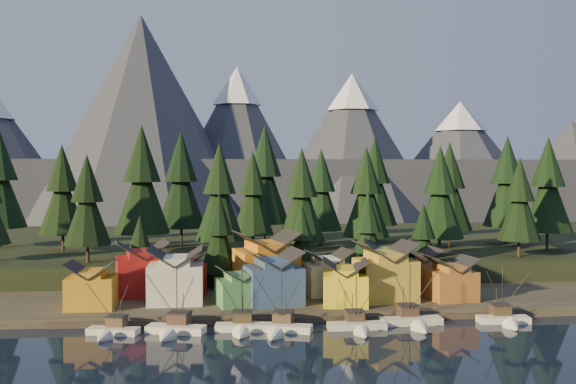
{
  "coord_description": "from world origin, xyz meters",
  "views": [
    {
      "loc": [
        -10.97,
        -91.73,
        25.85
      ],
      "look_at": [
        1.18,
        30.0,
        21.58
      ],
      "focal_mm": 40.0,
      "sensor_mm": 36.0,
      "label": 1
    }
  ],
  "objects": [
    {
      "name": "tree_hill_5",
      "position": [
        -12.0,
        50.0,
        20.18
      ],
      "size": [
        11.14,
        11.14,
        25.95
      ],
      "color": "#332319",
      "rests_on": "hillside"
    },
    {
      "name": "tree_hill_4",
      "position": [
        -22.0,
        75.0,
        22.35
      ],
      "size": [
        12.84,
        12.84,
        29.91
      ],
      "color": "#332319",
      "rests_on": "hillside"
    },
    {
      "name": "tree_hill_8",
      "position": [
        14.0,
        72.0,
        19.83
      ],
      "size": [
        10.86,
        10.86,
        25.3
      ],
      "color": "#332319",
      "rests_on": "hillside"
    },
    {
      "name": "house_front_1",
      "position": [
        -19.84,
        26.19,
        6.85
      ],
      "size": [
        9.96,
        9.57,
        10.18
      ],
      "rotation": [
        0.0,
        0.0,
        0.01
      ],
      "color": "beige",
      "rests_on": "shore_strip"
    },
    {
      "name": "tree_hill_9",
      "position": [
        22.0,
        55.0,
        19.87
      ],
      "size": [
        10.89,
        10.89,
        25.37
      ],
      "color": "#332319",
      "rests_on": "hillside"
    },
    {
      "name": "mountain_ridge",
      "position": [
        -4.2,
        213.59,
        26.06
      ],
      "size": [
        560.0,
        190.0,
        90.0
      ],
      "color": "#404252",
      "rests_on": "ground"
    },
    {
      "name": "tree_shore_0",
      "position": [
        -28.0,
        40.0,
        9.82
      ],
      "size": [
        6.54,
        6.54,
        15.24
      ],
      "color": "#332319",
      "rests_on": "shore_strip"
    },
    {
      "name": "boat_0",
      "position": [
        -28.62,
        9.42,
        1.9
      ],
      "size": [
        8.62,
        9.06,
        9.88
      ],
      "rotation": [
        0.0,
        0.0,
        -0.23
      ],
      "color": "beige",
      "rests_on": "ground"
    },
    {
      "name": "tree_shore_2",
      "position": [
        5.0,
        40.0,
        10.97
      ],
      "size": [
        7.44,
        7.44,
        17.34
      ],
      "color": "#332319",
      "rests_on": "shore_strip"
    },
    {
      "name": "house_front_0",
      "position": [
        -34.27,
        22.97,
        5.77
      ],
      "size": [
        8.2,
        7.75,
        8.13
      ],
      "rotation": [
        0.0,
        0.0,
        0.01
      ],
      "color": "#C0801B",
      "rests_on": "shore_strip"
    },
    {
      "name": "ground",
      "position": [
        0.0,
        0.0,
        0.0
      ],
      "size": [
        500.0,
        500.0,
        0.0
      ],
      "primitive_type": "plane",
      "color": "black",
      "rests_on": "ground"
    },
    {
      "name": "boat_6",
      "position": [
        35.8,
        10.42,
        2.11
      ],
      "size": [
        8.97,
        9.67,
        10.83
      ],
      "rotation": [
        0.0,
        0.0,
        -0.07
      ],
      "color": "white",
      "rests_on": "ground"
    },
    {
      "name": "tree_hill_12",
      "position": [
        46.0,
        66.0,
        20.71
      ],
      "size": [
        11.55,
        11.55,
        26.91
      ],
      "color": "#332319",
      "rests_on": "hillside"
    },
    {
      "name": "tree_hill_17",
      "position": [
        68.0,
        58.0,
        21.3
      ],
      "size": [
        12.01,
        12.01,
        27.98
      ],
      "color": "#332319",
      "rests_on": "hillside"
    },
    {
      "name": "boat_5",
      "position": [
        20.09,
        10.7,
        2.04
      ],
      "size": [
        10.64,
        11.51,
        11.22
      ],
      "rotation": [
        0.0,
        0.0,
        0.04
      ],
      "color": "silver",
      "rests_on": "ground"
    },
    {
      "name": "tree_hill_6",
      "position": [
        -4.0,
        65.0,
        19.43
      ],
      "size": [
        10.55,
        10.55,
        24.57
      ],
      "color": "#332319",
      "rests_on": "hillside"
    },
    {
      "name": "tree_hill_1",
      "position": [
        -50.0,
        68.0,
        20.25
      ],
      "size": [
        11.19,
        11.19,
        26.07
      ],
      "color": "#332319",
      "rests_on": "hillside"
    },
    {
      "name": "house_back_4",
      "position": [
        21.36,
        32.15,
        6.88
      ],
      "size": [
        11.18,
        10.89,
        10.26
      ],
      "rotation": [
        0.0,
        0.0,
        -0.22
      ],
      "color": "#4F8146",
      "rests_on": "shore_strip"
    },
    {
      "name": "house_front_5",
      "position": [
        18.86,
        24.64,
        7.2
      ],
      "size": [
        11.27,
        10.44,
        10.85
      ],
      "rotation": [
        0.0,
        0.0,
        0.11
      ],
      "color": "gold",
      "rests_on": "shore_strip"
    },
    {
      "name": "house_back_3",
      "position": [
        9.01,
        31.11,
        6.08
      ],
      "size": [
        9.58,
        8.77,
        8.73
      ],
      "rotation": [
        0.0,
        0.0,
        0.14
      ],
      "color": "silver",
      "rests_on": "shore_strip"
    },
    {
      "name": "tree_hill_10",
      "position": [
        30.0,
        80.0,
        21.69
      ],
      "size": [
        12.32,
        12.32,
        28.69
      ],
      "color": "#332319",
      "rests_on": "hillside"
    },
    {
      "name": "tree_hill_3",
      "position": [
        -30.0,
        60.0,
        22.57
      ],
      "size": [
        13.01,
        13.01,
        30.31
      ],
      "color": "#332319",
      "rests_on": "hillside"
    },
    {
      "name": "house_back_0",
      "position": [
        -26.84,
        33.96,
        6.96
      ],
      "size": [
        11.27,
        10.98,
        10.41
      ],
      "rotation": [
        0.0,
        0.0,
        0.21
      ],
      "color": "maroon",
      "rests_on": "shore_strip"
    },
    {
      "name": "boat_2",
      "position": [
        -8.28,
        9.61,
        2.08
      ],
      "size": [
        8.96,
        9.63,
        10.7
      ],
      "rotation": [
        0.0,
        0.0,
        -0.08
      ],
      "color": "white",
      "rests_on": "ground"
    },
    {
      "name": "hillside",
      "position": [
        0.0,
        90.0,
        3.0
      ],
      "size": [
        420.0,
        100.0,
        6.0
      ],
      "primitive_type": "cube",
      "color": "black",
      "rests_on": "ground"
    },
    {
      "name": "house_back_2",
      "position": [
        -2.77,
        34.22,
        7.83
      ],
      "size": [
        13.51,
        12.82,
        12.06
      ],
      "rotation": [
        0.0,
        0.0,
        0.24
      ],
      "color": "orange",
      "rests_on": "shore_strip"
    },
    {
      "name": "tree_hill_15",
      "position": [
        0.0,
        82.0,
        23.52
      ],
      "size": [
        13.75,
        13.75,
        32.04
      ],
      "color": "#332319",
      "rests_on": "hillside"
    },
    {
      "name": "tree_hill_13",
      "position": [
        56.0,
        48.0,
        18.36
      ],
      "size": [
        9.71,
        9.71,
        22.61
      ],
      "color": "#332319",
      "rests_on": "hillside"
    },
    {
      "name": "house_back_1",
      "position": [
        -18.35,
        32.68,
        5.77
      ],
      "size": [
        7.93,
        8.01,
        8.14
      ],
      "rotation": [
        0.0,
        0.0,
        -0.1
      ],
      "color": "maroon",
      "rests_on": "shore_strip"
    },
    {
      "name": "tree_hill_11",
      "position": [
        38.0,
        50.0,
        19.92
      ],
      "size": [
        10.93,
        10.93,
        25.46
      ],
      "color": "#332319",
      "rests_on": "hillside"
    },
    {
      "name": "tree_hill_14",
      "position": [
        64.0,
        72.0,
        21.8
      ],
      "size": [
        12.41,
        12.41,
        28.9
      ],
      "color": "#332319",
      "rests_on": "hillside"
    },
    {
      "name": "tree_shore_1",
      "position": [
        -12.0,
        40.0,
        12.26
      ],
      "size": [
        8.45,
        8.45,
        19.69
      ],
      "color": "#332319",
      "rests_on": "shore_strip"
    },
    {
      "name": "house_front_2",
      "position": [
        -8.57,
        22.65,
        5.16
      ],
      "size": [
        8.61,
        8.66,
        6.97
      ],
      "rotation": [
        0.0,
        0.0,
        0.24
      ],
      "color": "#49874E",
      "rests_on": "shore_strip"
    },
    {
      "name": "house_back_5",
      "position": [
        27.78,
        32.82,
        6.03
      ],
      "size": [
        8.26,
        8.35,
        8.62
      ],
      "rotation": [
        0.0,
        0.0,
        0.08
      ],
      "color": "#B0703E",
      "rests_on": "shore_strip"
    },
    {
      "name": "tree_hill_7",
      "position": [
        6.0,
        48.0,
        19.52
      ],
      "size": [
        10.61,
        10.61,
        24.73
      ],
      "color": "#332319",
      "rests_on": "hillside"
    },
    {
      "name": "boat_3",
      "position": [
        -2.37,
        8.39,
        1.93
      ],
      "size": [
        10.57,
        11.01,
        10.72
      ],
      "rotation": [
        0.0,
        0.0,
        -0.3
      ],
      "color": "silver",
      "rests_on": "ground"
    },
    {
      "name": "tree_shore_4",
      "position": [
        31.0,
        40.0,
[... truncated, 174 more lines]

